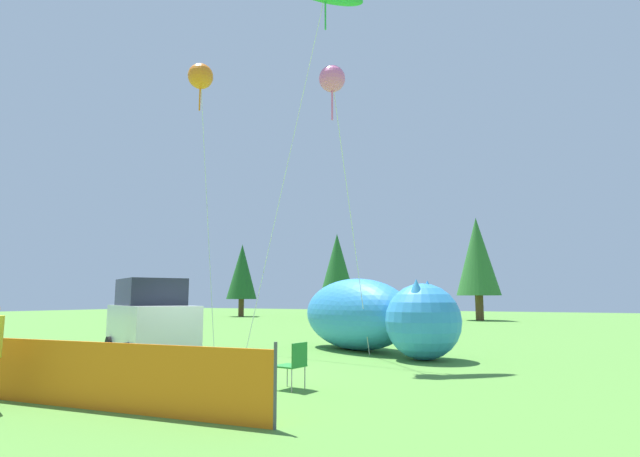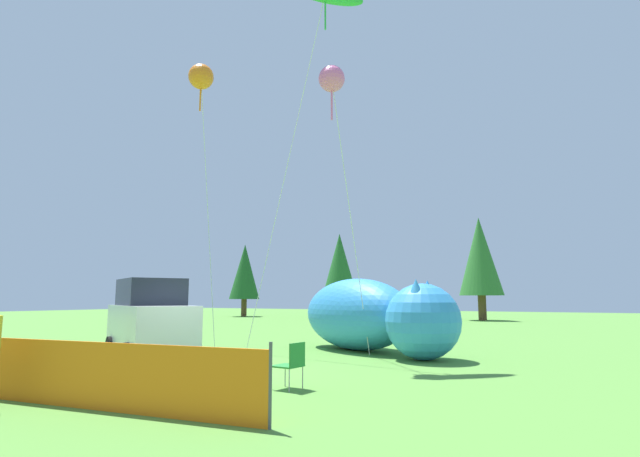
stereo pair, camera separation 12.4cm
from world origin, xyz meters
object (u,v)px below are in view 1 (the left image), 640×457
inflatable_cat (369,317)px  kite_orange_flower (201,77)px  parked_car (151,320)px  kite_pink_octopus (332,80)px  folding_chair (294,362)px

inflatable_cat → kite_orange_flower: kite_orange_flower is taller
parked_car → kite_pink_octopus: kite_pink_octopus is taller
inflatable_cat → kite_pink_octopus: kite_pink_octopus is taller
parked_car → folding_chair: (6.21, -2.07, -0.60)m
folding_chair → kite_pink_octopus: bearing=-68.4°
kite_pink_octopus → folding_chair: bearing=-73.3°
parked_car → inflatable_cat: bearing=74.2°
inflatable_cat → kite_orange_flower: bearing=-123.9°
kite_orange_flower → inflatable_cat: bearing=26.4°
kite_orange_flower → parked_car: bearing=-77.2°
parked_car → kite_orange_flower: 8.91m
kite_pink_octopus → kite_orange_flower: kite_orange_flower is taller
parked_car → kite_pink_octopus: size_ratio=0.49×
inflatable_cat → folding_chair: bearing=-49.2°
kite_pink_octopus → kite_orange_flower: size_ratio=0.86×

